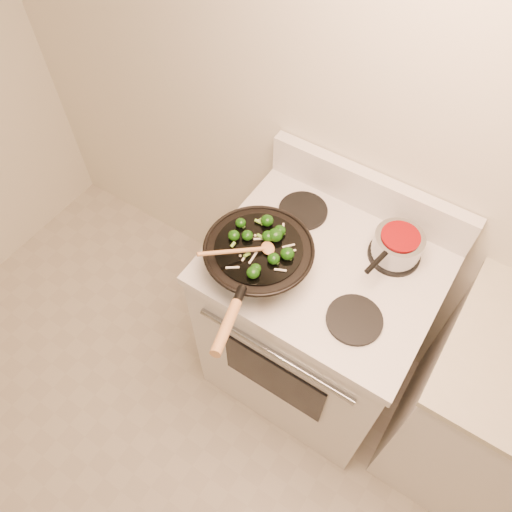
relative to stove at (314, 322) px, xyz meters
The scene contains 5 objects.
stove is the anchor object (origin of this frame).
wok 0.58m from the stove, 138.63° to the right, with size 0.36×0.58×0.20m.
stirfry 0.63m from the stove, 141.57° to the right, with size 0.24×0.25×0.04m.
wooden_spoon 0.66m from the stove, 134.77° to the right, with size 0.19×0.21×0.07m.
saucepan 0.56m from the stove, 38.96° to the left, with size 0.17×0.27×0.10m.
Camera 1 is at (0.31, 0.23, 2.33)m, focal length 35.00 mm.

